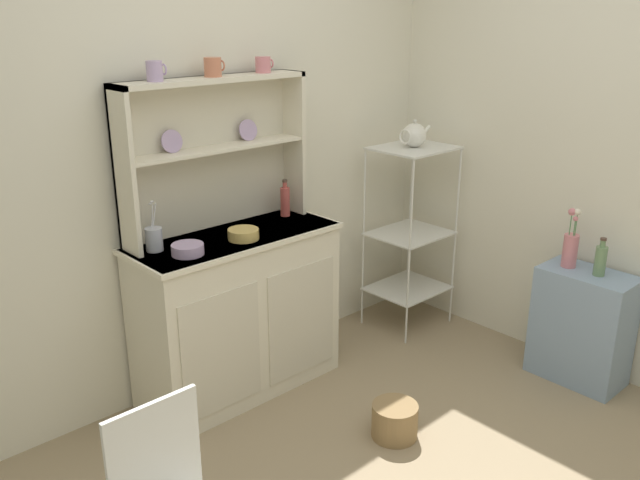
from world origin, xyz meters
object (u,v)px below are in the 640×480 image
(side_shelf_blue, at_px, (582,326))
(porcelain_teapot, at_px, (414,135))
(hutch_shelf_unit, at_px, (211,143))
(jam_bottle, at_px, (285,201))
(floor_basket, at_px, (395,421))
(flower_vase, at_px, (570,247))
(hutch_cabinet, at_px, (238,312))
(bakers_rack, at_px, (410,222))
(oil_bottle, at_px, (601,260))
(bowl_mixing_large, at_px, (188,249))
(cup_lilac_0, at_px, (155,71))
(utensil_jar, at_px, (154,239))

(side_shelf_blue, height_order, porcelain_teapot, porcelain_teapot)
(hutch_shelf_unit, relative_size, side_shelf_blue, 1.62)
(jam_bottle, distance_m, porcelain_teapot, 0.91)
(hutch_shelf_unit, distance_m, side_shelf_blue, 2.19)
(floor_basket, bearing_deg, flower_vase, -10.25)
(hutch_cabinet, bearing_deg, bakers_rack, -4.19)
(side_shelf_blue, bearing_deg, oil_bottle, -90.00)
(bowl_mixing_large, distance_m, jam_bottle, 0.74)
(hutch_cabinet, bearing_deg, bowl_mixing_large, -166.98)
(hutch_cabinet, height_order, oil_bottle, hutch_cabinet)
(floor_basket, xyz_separation_m, porcelain_teapot, (0.98, 0.76, 1.14))
(cup_lilac_0, relative_size, oil_bottle, 0.44)
(jam_bottle, xyz_separation_m, oil_bottle, (1.02, -1.31, -0.24))
(hutch_shelf_unit, distance_m, utensil_jar, 0.56)
(utensil_jar, distance_m, oil_bottle, 2.25)
(cup_lilac_0, height_order, oil_bottle, cup_lilac_0)
(floor_basket, xyz_separation_m, cup_lilac_0, (-0.58, 0.97, 1.59))
(hutch_cabinet, bearing_deg, flower_vase, -36.71)
(hutch_shelf_unit, bearing_deg, hutch_cabinet, -90.00)
(jam_bottle, height_order, porcelain_teapot, porcelain_teapot)
(hutch_shelf_unit, height_order, oil_bottle, hutch_shelf_unit)
(utensil_jar, height_order, oil_bottle, utensil_jar)
(porcelain_teapot, bearing_deg, jam_bottle, 168.19)
(hutch_cabinet, height_order, floor_basket, hutch_cabinet)
(bowl_mixing_large, bearing_deg, side_shelf_blue, -32.45)
(floor_basket, distance_m, utensil_jar, 1.42)
(jam_bottle, bearing_deg, floor_basket, -97.62)
(bakers_rack, distance_m, floor_basket, 1.38)
(hutch_cabinet, relative_size, utensil_jar, 4.61)
(floor_basket, distance_m, cup_lilac_0, 1.95)
(cup_lilac_0, height_order, flower_vase, cup_lilac_0)
(hutch_shelf_unit, bearing_deg, porcelain_teapot, -11.58)
(cup_lilac_0, distance_m, bowl_mixing_large, 0.81)
(floor_basket, bearing_deg, side_shelf_blue, -15.95)
(side_shelf_blue, height_order, cup_lilac_0, cup_lilac_0)
(side_shelf_blue, distance_m, jam_bottle, 1.74)
(utensil_jar, bearing_deg, oil_bottle, -35.61)
(side_shelf_blue, bearing_deg, utensil_jar, 145.40)
(flower_vase, height_order, oil_bottle, flower_vase)
(cup_lilac_0, bearing_deg, bakers_rack, -7.83)
(hutch_cabinet, xyz_separation_m, floor_basket, (0.28, -0.85, -0.36))
(cup_lilac_0, distance_m, oil_bottle, 2.39)
(side_shelf_blue, relative_size, oil_bottle, 3.06)
(utensil_jar, bearing_deg, floor_basket, -53.88)
(bowl_mixing_large, height_order, jam_bottle, jam_bottle)
(porcelain_teapot, bearing_deg, bakers_rack, 0.00)
(oil_bottle, bearing_deg, side_shelf_blue, 90.00)
(bakers_rack, xyz_separation_m, side_shelf_blue, (0.16, -1.08, -0.37))
(floor_basket, height_order, flower_vase, flower_vase)
(cup_lilac_0, bearing_deg, porcelain_teapot, -7.84)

